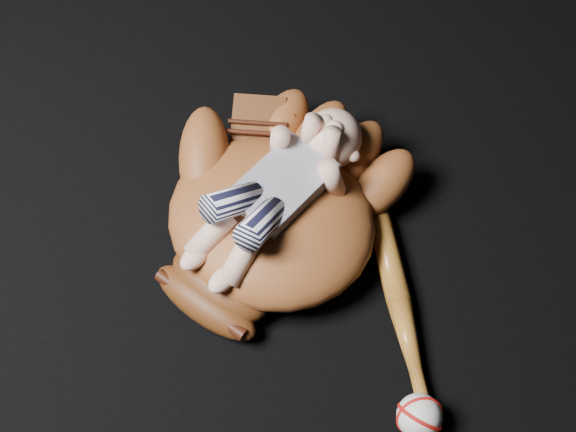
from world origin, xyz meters
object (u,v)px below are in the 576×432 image
at_px(newborn_baby, 271,194).
at_px(baseball, 419,416).
at_px(baseball_bat, 402,316).
at_px(baseball_glove, 271,213).

xyz_separation_m(newborn_baby, baseball, (0.34, -0.17, -0.10)).
bearing_deg(baseball_bat, baseball, -57.57).
bearing_deg(newborn_baby, baseball_bat, 3.54).
xyz_separation_m(baseball_bat, baseball, (0.09, -0.14, 0.01)).
relative_size(baseball_glove, baseball, 7.46).
bearing_deg(baseball, baseball_glove, 153.62).
distance_m(baseball_glove, newborn_baby, 0.05).
distance_m(newborn_baby, baseball, 0.39).
relative_size(baseball_glove, newborn_baby, 1.34).
height_order(baseball_glove, baseball, baseball_glove).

